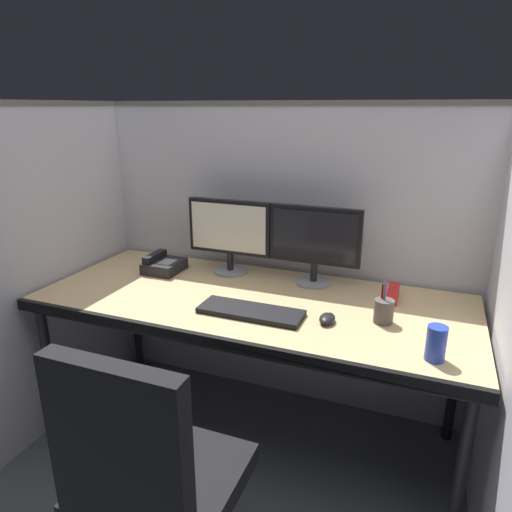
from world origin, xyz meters
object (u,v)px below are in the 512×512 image
(monitor_left, at_px, (229,231))
(computer_mouse, at_px, (327,319))
(desk, at_px, (251,309))
(pen_cup, at_px, (384,311))
(soda_can, at_px, (436,343))
(monitor_right, at_px, (315,240))
(red_stapler, at_px, (393,294))
(keyboard_main, at_px, (251,312))
(desk_phone, at_px, (163,265))

(monitor_left, bearing_deg, computer_mouse, -32.90)
(monitor_left, bearing_deg, desk, -50.77)
(monitor_left, xyz_separation_m, computer_mouse, (0.59, -0.38, -0.20))
(pen_cup, distance_m, soda_can, 0.30)
(computer_mouse, bearing_deg, monitor_right, 112.17)
(monitor_left, xyz_separation_m, red_stapler, (0.81, -0.06, -0.19))
(monitor_right, relative_size, pen_cup, 2.57)
(monitor_right, relative_size, red_stapler, 2.87)
(monitor_right, bearing_deg, keyboard_main, -109.62)
(computer_mouse, bearing_deg, red_stapler, 56.35)
(monitor_left, relative_size, soda_can, 3.52)
(soda_can, bearing_deg, desk_phone, 162.45)
(monitor_left, relative_size, red_stapler, 2.87)
(red_stapler, bearing_deg, desk_phone, -177.44)
(desk, bearing_deg, monitor_right, 53.27)
(desk, relative_size, red_stapler, 12.67)
(desk, xyz_separation_m, monitor_left, (-0.23, 0.28, 0.27))
(computer_mouse, bearing_deg, desk_phone, 163.40)
(desk, height_order, computer_mouse, computer_mouse)
(desk, relative_size, soda_can, 15.57)
(monitor_left, distance_m, monitor_right, 0.44)
(computer_mouse, bearing_deg, keyboard_main, -173.03)
(computer_mouse, xyz_separation_m, red_stapler, (0.22, 0.32, 0.01))
(monitor_right, height_order, keyboard_main, monitor_right)
(keyboard_main, bearing_deg, desk_phone, 152.96)
(keyboard_main, xyz_separation_m, computer_mouse, (0.31, 0.04, 0.01))
(desk, relative_size, desk_phone, 10.00)
(monitor_right, distance_m, computer_mouse, 0.46)
(monitor_right, bearing_deg, soda_can, -43.58)
(desk, xyz_separation_m, computer_mouse, (0.37, -0.11, 0.07))
(keyboard_main, relative_size, soda_can, 3.52)
(keyboard_main, bearing_deg, soda_can, -8.45)
(pen_cup, relative_size, desk_phone, 0.88)
(soda_can, height_order, red_stapler, soda_can)
(monitor_left, height_order, pen_cup, monitor_left)
(pen_cup, bearing_deg, monitor_left, 159.24)
(monitor_right, xyz_separation_m, computer_mouse, (0.16, -0.39, -0.20))
(desk, relative_size, keyboard_main, 4.42)
(monitor_left, relative_size, computer_mouse, 4.48)
(monitor_right, distance_m, pen_cup, 0.50)
(computer_mouse, distance_m, desk_phone, 0.96)
(pen_cup, bearing_deg, red_stapler, 87.04)
(monitor_right, relative_size, soda_can, 3.52)
(monitor_left, relative_size, desk_phone, 2.26)
(pen_cup, xyz_separation_m, red_stapler, (0.01, 0.24, -0.02))
(monitor_left, xyz_separation_m, soda_can, (0.99, -0.53, -0.15))
(desk_phone, bearing_deg, soda_can, -17.55)
(computer_mouse, height_order, soda_can, soda_can)
(computer_mouse, xyz_separation_m, pen_cup, (0.20, 0.08, 0.03))
(monitor_left, xyz_separation_m, monitor_right, (0.44, 0.00, 0.00))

